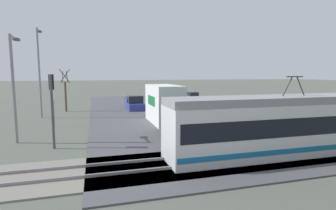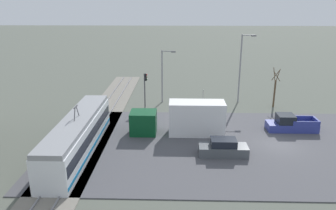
% 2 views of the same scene
% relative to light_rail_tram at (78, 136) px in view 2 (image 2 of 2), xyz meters
% --- Properties ---
extents(ground_plane, '(320.00, 320.00, 0.00)m').
position_rel_light_rail_tram_xyz_m(ground_plane, '(2.06, -19.37, -1.72)').
color(ground_plane, '#565B51').
extents(road_surface, '(19.25, 45.70, 0.08)m').
position_rel_light_rail_tram_xyz_m(road_surface, '(2.06, -19.37, -1.68)').
color(road_surface, '#4C4C51').
rests_on(road_surface, ground).
extents(rail_bed, '(59.39, 4.40, 0.22)m').
position_rel_light_rail_tram_xyz_m(rail_bed, '(2.06, -0.00, -1.67)').
color(rail_bed, gray).
rests_on(rail_bed, ground).
extents(light_rail_tram, '(15.21, 2.75, 4.51)m').
position_rel_light_rail_tram_xyz_m(light_rail_tram, '(0.00, 0.00, 0.00)').
color(light_rail_tram, white).
rests_on(light_rail_tram, ground).
extents(box_truck, '(2.51, 10.01, 3.56)m').
position_rel_light_rail_tram_xyz_m(box_truck, '(4.76, -9.94, 0.01)').
color(box_truck, '#0C4723').
rests_on(box_truck, ground).
extents(pickup_truck, '(2.01, 5.38, 1.81)m').
position_rel_light_rail_tram_xyz_m(pickup_truck, '(6.04, -21.76, -0.95)').
color(pickup_truck, navy).
rests_on(pickup_truck, ground).
extents(sedan_car_1, '(1.79, 4.51, 1.60)m').
position_rel_light_rail_tram_xyz_m(sedan_car_1, '(-0.25, -13.53, -0.98)').
color(sedan_car_1, '#4C5156').
rests_on(sedan_car_1, ground).
extents(traffic_light_pole, '(0.28, 0.47, 4.69)m').
position_rel_light_rail_tram_xyz_m(traffic_light_pole, '(13.69, -5.00, 1.35)').
color(traffic_light_pole, '#47474C').
rests_on(traffic_light_pole, ground).
extents(street_tree, '(1.25, 1.04, 5.32)m').
position_rel_light_rail_tram_xyz_m(street_tree, '(14.58, -22.24, 0.71)').
color(street_tree, brown).
rests_on(street_tree, ground).
extents(street_lamp_near_crossing, '(0.36, 1.95, 7.33)m').
position_rel_light_rail_tram_xyz_m(street_lamp_near_crossing, '(16.34, -7.33, 2.56)').
color(street_lamp_near_crossing, gray).
rests_on(street_lamp_near_crossing, ground).
extents(street_lamp_mid_block, '(0.36, 1.95, 9.46)m').
position_rel_light_rail_tram_xyz_m(street_lamp_mid_block, '(16.64, -18.01, 3.66)').
color(street_lamp_mid_block, gray).
rests_on(street_lamp_mid_block, ground).
extents(no_parking_sign, '(0.32, 0.08, 2.32)m').
position_rel_light_rail_tram_xyz_m(no_parking_sign, '(14.68, -12.73, -0.30)').
color(no_parking_sign, gray).
rests_on(no_parking_sign, ground).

